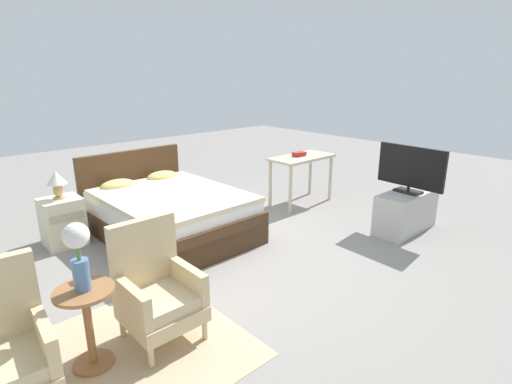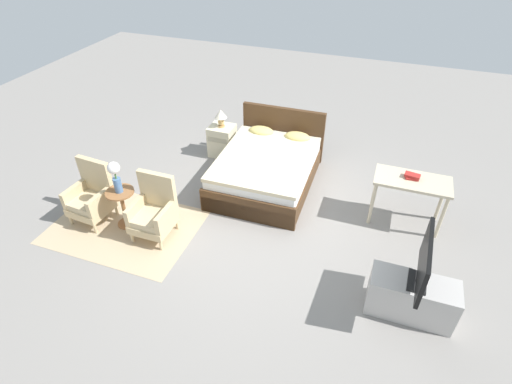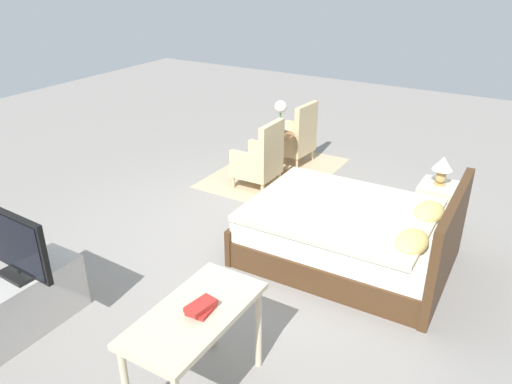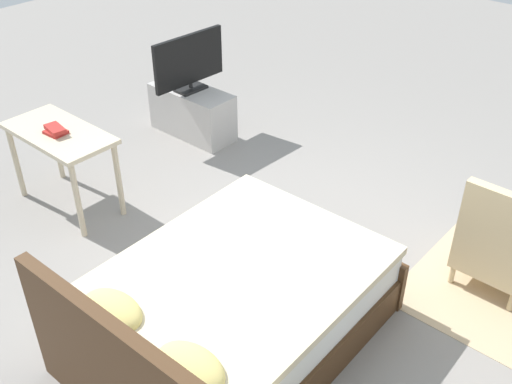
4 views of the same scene
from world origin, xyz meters
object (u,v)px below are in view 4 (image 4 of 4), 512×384
at_px(tv_stand, 192,112).
at_px(book_stack, 55,130).
at_px(bed, 229,310).
at_px(armchair_by_window_right, 499,245).
at_px(vanity_desk, 60,143).
at_px(tv_flatscreen, 189,62).

height_order(tv_stand, book_stack, book_stack).
distance_m(bed, tv_stand, 3.06).
bearing_deg(armchair_by_window_right, vanity_desk, 23.72).
bearing_deg(vanity_desk, armchair_by_window_right, -156.28).
bearing_deg(bed, tv_stand, -39.46).
bearing_deg(tv_flatscreen, bed, 140.57).
bearing_deg(bed, tv_flatscreen, -39.43).
bearing_deg(tv_flatscreen, tv_stand, 177.32).
bearing_deg(book_stack, bed, 173.97).
bearing_deg(armchair_by_window_right, tv_stand, -3.67).
relative_size(armchair_by_window_right, book_stack, 4.11).
bearing_deg(tv_flatscreen, armchair_by_window_right, 176.33).
xyz_separation_m(armchair_by_window_right, tv_stand, (3.47, -0.22, -0.12)).
relative_size(bed, tv_flatscreen, 2.29).
xyz_separation_m(tv_flatscreen, book_stack, (-0.17, 1.72, -0.05)).
height_order(bed, tv_stand, bed).
bearing_deg(vanity_desk, book_stack, 123.89).
distance_m(tv_stand, vanity_desk, 1.73).
distance_m(tv_stand, book_stack, 1.80).
height_order(armchair_by_window_right, vanity_desk, armchair_by_window_right).
xyz_separation_m(armchair_by_window_right, tv_flatscreen, (3.47, -0.22, 0.45)).
bearing_deg(tv_flatscreen, book_stack, 95.80).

